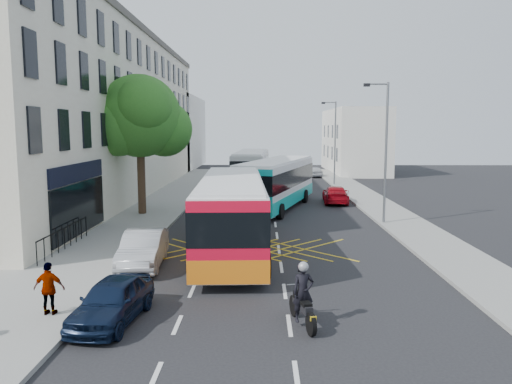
{
  "coord_description": "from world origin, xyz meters",
  "views": [
    {
      "loc": [
        -0.79,
        -16.62,
        5.57
      ],
      "look_at": [
        -1.11,
        9.8,
        2.2
      ],
      "focal_mm": 35.0,
      "sensor_mm": 36.0,
      "label": 1
    }
  ],
  "objects_px": {
    "motorbike": "(303,296)",
    "distant_car_grey": "(270,170)",
    "pedestrian_far": "(49,289)",
    "lamp_near": "(384,145)",
    "parked_car_blue": "(112,301)",
    "parked_car_silver": "(143,249)",
    "bus_far": "(251,168)",
    "distant_car_silver": "(315,172)",
    "lamp_far": "(334,138)",
    "red_hatchback": "(335,195)",
    "street_tree": "(139,117)",
    "bus_mid": "(276,183)",
    "bus_near": "(232,213)"
  },
  "relations": [
    {
      "from": "red_hatchback",
      "to": "distant_car_grey",
      "type": "relative_size",
      "value": 1.02
    },
    {
      "from": "lamp_near",
      "to": "pedestrian_far",
      "type": "relative_size",
      "value": 5.11
    },
    {
      "from": "lamp_far",
      "to": "parked_car_silver",
      "type": "relative_size",
      "value": 1.83
    },
    {
      "from": "lamp_near",
      "to": "distant_car_silver",
      "type": "relative_size",
      "value": 2.23
    },
    {
      "from": "bus_mid",
      "to": "red_hatchback",
      "type": "bearing_deg",
      "value": 45.66
    },
    {
      "from": "parked_car_blue",
      "to": "bus_far",
      "type": "bearing_deg",
      "value": 91.07
    },
    {
      "from": "street_tree",
      "to": "bus_mid",
      "type": "distance_m",
      "value": 10.26
    },
    {
      "from": "bus_far",
      "to": "lamp_near",
      "type": "bearing_deg",
      "value": -64.03
    },
    {
      "from": "lamp_near",
      "to": "pedestrian_far",
      "type": "height_order",
      "value": "lamp_near"
    },
    {
      "from": "lamp_near",
      "to": "red_hatchback",
      "type": "distance_m",
      "value": 9.48
    },
    {
      "from": "parked_car_blue",
      "to": "motorbike",
      "type": "bearing_deg",
      "value": 4.54
    },
    {
      "from": "bus_mid",
      "to": "distant_car_grey",
      "type": "xyz_separation_m",
      "value": [
        0.0,
        25.34,
        -1.19
      ]
    },
    {
      "from": "red_hatchback",
      "to": "bus_mid",
      "type": "bearing_deg",
      "value": 33.3
    },
    {
      "from": "parked_car_silver",
      "to": "distant_car_grey",
      "type": "xyz_separation_m",
      "value": [
        5.8,
        40.26,
        -0.12
      ]
    },
    {
      "from": "pedestrian_far",
      "to": "distant_car_silver",
      "type": "bearing_deg",
      "value": -104.42
    },
    {
      "from": "lamp_far",
      "to": "red_hatchback",
      "type": "distance_m",
      "value": 12.27
    },
    {
      "from": "motorbike",
      "to": "parked_car_blue",
      "type": "xyz_separation_m",
      "value": [
        -5.48,
        0.21,
        -0.24
      ]
    },
    {
      "from": "parked_car_silver",
      "to": "red_hatchback",
      "type": "bearing_deg",
      "value": 55.7
    },
    {
      "from": "lamp_near",
      "to": "street_tree",
      "type": "bearing_deg",
      "value": 168.6
    },
    {
      "from": "parked_car_silver",
      "to": "distant_car_silver",
      "type": "xyz_separation_m",
      "value": [
        10.93,
        37.96,
        -0.11
      ]
    },
    {
      "from": "lamp_far",
      "to": "distant_car_grey",
      "type": "xyz_separation_m",
      "value": [
        -5.99,
        11.32,
        -4.01
      ]
    },
    {
      "from": "parked_car_silver",
      "to": "distant_car_silver",
      "type": "height_order",
      "value": "parked_car_silver"
    },
    {
      "from": "red_hatchback",
      "to": "bus_near",
      "type": "bearing_deg",
      "value": 69.73
    },
    {
      "from": "motorbike",
      "to": "parked_car_silver",
      "type": "xyz_separation_m",
      "value": [
        -5.97,
        6.07,
        -0.16
      ]
    },
    {
      "from": "street_tree",
      "to": "motorbike",
      "type": "bearing_deg",
      "value": -63.71
    },
    {
      "from": "motorbike",
      "to": "red_hatchback",
      "type": "distance_m",
      "value": 23.9
    },
    {
      "from": "motorbike",
      "to": "pedestrian_far",
      "type": "relative_size",
      "value": 1.33
    },
    {
      "from": "bus_far",
      "to": "pedestrian_far",
      "type": "xyz_separation_m",
      "value": [
        -5.2,
        -33.49,
        -0.87
      ]
    },
    {
      "from": "parked_car_blue",
      "to": "parked_car_silver",
      "type": "xyz_separation_m",
      "value": [
        -0.49,
        5.87,
        0.08
      ]
    },
    {
      "from": "parked_car_blue",
      "to": "distant_car_silver",
      "type": "bearing_deg",
      "value": 83.28
    },
    {
      "from": "bus_mid",
      "to": "pedestrian_far",
      "type": "xyz_separation_m",
      "value": [
        -7.2,
        -20.6,
        -0.86
      ]
    },
    {
      "from": "distant_car_grey",
      "to": "pedestrian_far",
      "type": "xyz_separation_m",
      "value": [
        -7.2,
        -45.94,
        0.33
      ]
    },
    {
      "from": "bus_near",
      "to": "bus_mid",
      "type": "height_order",
      "value": "bus_mid"
    },
    {
      "from": "lamp_near",
      "to": "parked_car_blue",
      "type": "relative_size",
      "value": 2.12
    },
    {
      "from": "bus_far",
      "to": "distant_car_silver",
      "type": "xyz_separation_m",
      "value": [
        7.13,
        10.15,
        -1.19
      ]
    },
    {
      "from": "bus_mid",
      "to": "motorbike",
      "type": "bearing_deg",
      "value": -72.87
    },
    {
      "from": "lamp_far",
      "to": "parked_car_silver",
      "type": "distance_m",
      "value": 31.49
    },
    {
      "from": "motorbike",
      "to": "distant_car_silver",
      "type": "distance_m",
      "value": 44.31
    },
    {
      "from": "distant_car_grey",
      "to": "pedestrian_far",
      "type": "height_order",
      "value": "pedestrian_far"
    },
    {
      "from": "motorbike",
      "to": "distant_car_grey",
      "type": "height_order",
      "value": "motorbike"
    },
    {
      "from": "motorbike",
      "to": "pedestrian_far",
      "type": "height_order",
      "value": "motorbike"
    },
    {
      "from": "bus_mid",
      "to": "distant_car_silver",
      "type": "xyz_separation_m",
      "value": [
        5.13,
        23.04,
        -1.18
      ]
    },
    {
      "from": "lamp_far",
      "to": "bus_far",
      "type": "relative_size",
      "value": 0.65
    },
    {
      "from": "distant_car_silver",
      "to": "parked_car_silver",
      "type": "bearing_deg",
      "value": 69.43
    },
    {
      "from": "bus_near",
      "to": "bus_mid",
      "type": "relative_size",
      "value": 0.98
    },
    {
      "from": "lamp_far",
      "to": "distant_car_grey",
      "type": "distance_m",
      "value": 13.42
    },
    {
      "from": "parked_car_silver",
      "to": "bus_near",
      "type": "bearing_deg",
      "value": 31.01
    },
    {
      "from": "lamp_near",
      "to": "parked_car_silver",
      "type": "bearing_deg",
      "value": -142.85
    },
    {
      "from": "street_tree",
      "to": "bus_mid",
      "type": "bearing_deg",
      "value": 19.08
    },
    {
      "from": "pedestrian_far",
      "to": "distant_car_grey",
      "type": "bearing_deg",
      "value": -97.55
    }
  ]
}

